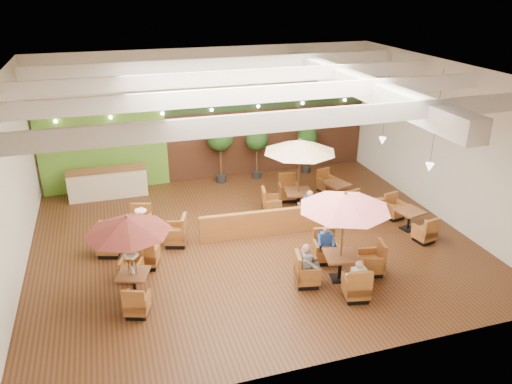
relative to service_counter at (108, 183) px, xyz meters
name	(u,v)px	position (x,y,z in m)	size (l,w,h in m)	color
room	(248,124)	(4.65, -3.88, 3.05)	(14.04, 14.00, 5.52)	#381E0F
service_counter	(108,183)	(0.00, 0.00, 0.00)	(3.00, 0.75, 1.18)	beige
booth_divider	(295,220)	(5.98, -4.94, -0.13)	(6.52, 0.18, 0.90)	brown
table_0	(129,235)	(0.44, -7.15, 1.28)	(2.27, 2.54, 2.46)	brown
table_1	(343,221)	(6.16, -8.06, 1.29)	(2.80, 2.80, 2.76)	brown
table_2	(297,160)	(6.60, -3.48, 1.45)	(2.76, 2.88, 2.84)	brown
table_3	(143,237)	(0.91, -4.69, -0.14)	(2.95, 2.95, 1.61)	brown
table_4	(409,220)	(9.80, -5.95, -0.23)	(0.97, 2.54, 0.91)	brown
table_5	(337,193)	(8.46, -3.04, -0.23)	(1.03, 2.62, 0.93)	brown
topiary_0	(220,141)	(4.63, 0.20, 1.25)	(1.06, 1.06, 2.46)	black
topiary_1	(257,141)	(6.21, 0.20, 1.07)	(0.96, 0.96, 2.22)	black
topiary_2	(307,139)	(8.52, 0.20, 0.95)	(0.89, 0.89, 2.06)	black
diner_0	(358,275)	(6.16, -9.07, 0.16)	(0.38, 0.31, 0.77)	white
diner_1	(326,240)	(6.16, -7.05, 0.15)	(0.39, 0.35, 0.73)	#2853B1
diner_2	(308,261)	(5.15, -8.06, 0.19)	(0.40, 0.46, 0.85)	gray
diner_3	(309,204)	(6.67, -4.52, 0.19)	(0.45, 0.40, 0.83)	#2853B1
diner_4	(309,204)	(6.67, -4.52, 0.18)	(0.45, 0.42, 0.82)	white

